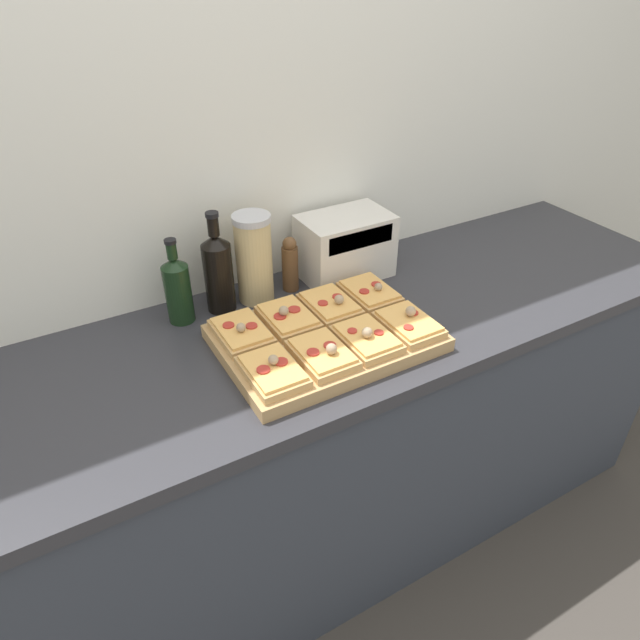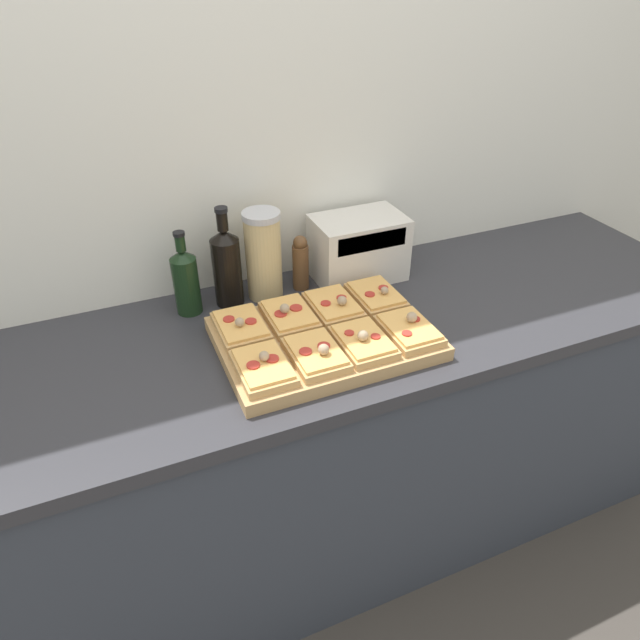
{
  "view_description": "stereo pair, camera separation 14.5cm",
  "coord_description": "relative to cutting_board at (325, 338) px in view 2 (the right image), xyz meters",
  "views": [
    {
      "loc": [
        -0.55,
        -0.79,
        1.79
      ],
      "look_at": [
        0.06,
        0.27,
        0.97
      ],
      "focal_mm": 32.0,
      "sensor_mm": 36.0,
      "label": 1
    },
    {
      "loc": [
        -0.42,
        -0.86,
        1.79
      ],
      "look_at": [
        0.06,
        0.27,
        0.97
      ],
      "focal_mm": 32.0,
      "sensor_mm": 36.0,
      "label": 2
    }
  ],
  "objects": [
    {
      "name": "pizza_slice_back_midright",
      "position": [
        0.07,
        0.09,
        0.03
      ],
      "size": [
        0.12,
        0.17,
        0.05
      ],
      "color": "tan",
      "rests_on": "cutting_board"
    },
    {
      "name": "wine_bottle",
      "position": [
        -0.17,
        0.29,
        0.1
      ],
      "size": [
        0.08,
        0.08,
        0.29
      ],
      "color": "black",
      "rests_on": "kitchen_counter"
    },
    {
      "name": "pizza_slice_back_right",
      "position": [
        0.2,
        0.09,
        0.03
      ],
      "size": [
        0.12,
        0.17,
        0.05
      ],
      "color": "tan",
      "rests_on": "cutting_board"
    },
    {
      "name": "pizza_slice_back_left",
      "position": [
        -0.2,
        0.09,
        0.03
      ],
      "size": [
        0.12,
        0.17,
        0.05
      ],
      "color": "tan",
      "rests_on": "cutting_board"
    },
    {
      "name": "grain_jar_tall",
      "position": [
        -0.06,
        0.29,
        0.11
      ],
      "size": [
        0.11,
        0.11,
        0.26
      ],
      "color": "tan",
      "rests_on": "kitchen_counter"
    },
    {
      "name": "pizza_slice_front_midleft",
      "position": [
        -0.06,
        -0.09,
        0.03
      ],
      "size": [
        0.12,
        0.17,
        0.06
      ],
      "color": "tan",
      "rests_on": "cutting_board"
    },
    {
      "name": "pepper_mill",
      "position": [
        0.05,
        0.29,
        0.06
      ],
      "size": [
        0.05,
        0.05,
        0.17
      ],
      "color": "brown",
      "rests_on": "kitchen_counter"
    },
    {
      "name": "ground_plane",
      "position": [
        -0.06,
        -0.24,
        -0.93
      ],
      "size": [
        12.0,
        12.0,
        0.0
      ],
      "primitive_type": "plane",
      "color": "#3D3833"
    },
    {
      "name": "pizza_slice_back_midleft",
      "position": [
        -0.07,
        0.09,
        0.03
      ],
      "size": [
        0.12,
        0.17,
        0.05
      ],
      "color": "tan",
      "rests_on": "cutting_board"
    },
    {
      "name": "kitchen_counter",
      "position": [
        -0.06,
        0.08,
        -0.47
      ],
      "size": [
        2.63,
        0.67,
        0.91
      ],
      "color": "#333842",
      "rests_on": "ground_plane"
    },
    {
      "name": "cutting_board",
      "position": [
        0.0,
        0.0,
        0.0
      ],
      "size": [
        0.54,
        0.38,
        0.04
      ],
      "primitive_type": "cube",
      "color": "tan",
      "rests_on": "kitchen_counter"
    },
    {
      "name": "wall_back",
      "position": [
        -0.06,
        0.43,
        0.32
      ],
      "size": [
        6.0,
        0.06,
        2.5
      ],
      "color": "silver",
      "rests_on": "ground_plane"
    },
    {
      "name": "olive_oil_bottle",
      "position": [
        -0.29,
        0.29,
        0.08
      ],
      "size": [
        0.07,
        0.07,
        0.24
      ],
      "color": "black",
      "rests_on": "kitchen_counter"
    },
    {
      "name": "toaster_oven",
      "position": [
        0.24,
        0.29,
        0.08
      ],
      "size": [
        0.3,
        0.18,
        0.2
      ],
      "color": "beige",
      "rests_on": "kitchen_counter"
    },
    {
      "name": "pizza_slice_front_midright",
      "position": [
        0.06,
        -0.09,
        0.03
      ],
      "size": [
        0.12,
        0.17,
        0.06
      ],
      "color": "tan",
      "rests_on": "cutting_board"
    },
    {
      "name": "pizza_slice_front_left",
      "position": [
        -0.2,
        -0.09,
        0.03
      ],
      "size": [
        0.12,
        0.17,
        0.05
      ],
      "color": "tan",
      "rests_on": "cutting_board"
    },
    {
      "name": "pizza_slice_front_right",
      "position": [
        0.2,
        -0.09,
        0.03
      ],
      "size": [
        0.12,
        0.17,
        0.06
      ],
      "color": "tan",
      "rests_on": "cutting_board"
    }
  ]
}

